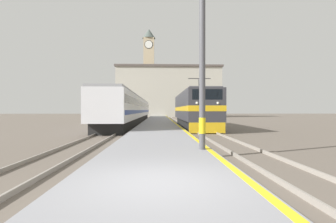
{
  "coord_description": "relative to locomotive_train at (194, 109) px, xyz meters",
  "views": [
    {
      "loc": [
        -0.0,
        -5.43,
        1.84
      ],
      "look_at": [
        1.12,
        26.19,
        1.67
      ],
      "focal_mm": 28.0,
      "sensor_mm": 36.0,
      "label": 1
    }
  ],
  "objects": [
    {
      "name": "rail_track_far",
      "position": [
        -7.52,
        2.98,
        -1.89
      ],
      "size": [
        2.84,
        140.0,
        0.16
      ],
      "color": "#60564C",
      "rests_on": "ground"
    },
    {
      "name": "ground_plane",
      "position": [
        -3.69,
        7.98,
        -1.92
      ],
      "size": [
        200.0,
        200.0,
        0.0
      ],
      "primitive_type": "plane",
      "color": "#60564C"
    },
    {
      "name": "catenary_mast",
      "position": [
        -1.96,
        -17.61,
        2.56
      ],
      "size": [
        2.34,
        0.25,
        8.24
      ],
      "color": "#4C4C51",
      "rests_on": "platform"
    },
    {
      "name": "rail_track_near",
      "position": [
        0.0,
        2.98,
        -1.89
      ],
      "size": [
        2.83,
        140.0,
        0.16
      ],
      "color": "#60564C",
      "rests_on": "ground"
    },
    {
      "name": "station_building",
      "position": [
        -1.01,
        42.92,
        4.88
      ],
      "size": [
        28.0,
        7.62,
        13.56
      ],
      "color": "#B7B2A3",
      "rests_on": "ground"
    },
    {
      "name": "clock_tower",
      "position": [
        -6.64,
        51.54,
        11.89
      ],
      "size": [
        3.92,
        3.92,
        26.25
      ],
      "color": "tan",
      "rests_on": "ground"
    },
    {
      "name": "locomotive_train",
      "position": [
        0.0,
        0.0,
        0.0
      ],
      "size": [
        2.92,
        15.7,
        4.73
      ],
      "color": "black",
      "rests_on": "ground"
    },
    {
      "name": "platform",
      "position": [
        -3.69,
        2.98,
        -1.75
      ],
      "size": [
        4.08,
        140.0,
        0.36
      ],
      "color": "gray",
      "rests_on": "ground"
    },
    {
      "name": "passenger_train",
      "position": [
        -7.52,
        12.47,
        0.06
      ],
      "size": [
        2.92,
        43.94,
        3.65
      ],
      "color": "black",
      "rests_on": "ground"
    }
  ]
}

